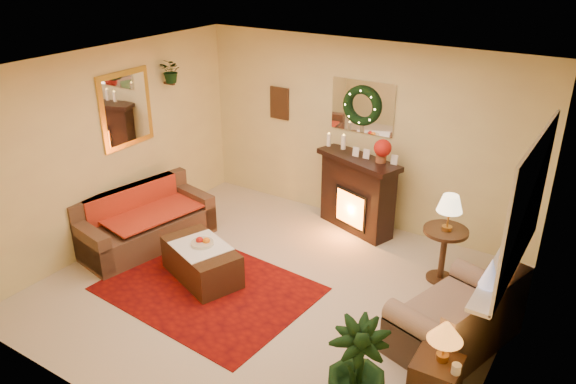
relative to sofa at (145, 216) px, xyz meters
The scene contains 31 objects.
floor 2.08m from the sofa, ahead, with size 5.00×5.00×0.00m, color beige.
ceiling 2.98m from the sofa, ahead, with size 5.00×5.00×0.00m, color white.
wall_back 3.15m from the sofa, 47.59° to the left, with size 5.00×5.00×0.00m, color #EFD88C.
wall_front 3.17m from the sofa, 48.01° to the right, with size 5.00×5.00×0.00m, color #EFD88C.
wall_left 0.98m from the sofa, behind, with size 4.50×4.50×0.00m, color #EFD88C.
wall_right 4.62m from the sofa, ahead, with size 4.50×4.50×0.00m, color #EFD88C.
area_rug 1.50m from the sofa, 15.50° to the right, with size 2.34×1.75×0.01m, color maroon.
sofa is the anchor object (origin of this frame).
red_throw 0.15m from the sofa, 95.32° to the left, with size 0.85×1.37×0.02m, color #BE3410.
fireplace 2.91m from the sofa, 41.93° to the left, with size 1.11×0.35×1.02m, color black.
poinsettia 3.26m from the sofa, 36.84° to the left, with size 0.23×0.23×0.23m, color #B51911.
mantel_candle_a 2.68m from the sofa, 47.90° to the left, with size 0.06×0.06×0.17m, color white.
mantel_candle_b 2.84m from the sofa, 44.84° to the left, with size 0.07×0.07×0.20m, color white.
mantel_mirror 3.27m from the sofa, 47.33° to the left, with size 0.92×0.02×0.72m, color white.
wreath 3.25m from the sofa, 46.81° to the left, with size 0.55×0.55×0.11m, color #194719.
wall_art 2.57m from the sofa, 72.68° to the left, with size 0.32×0.03×0.48m, color #381E11.
gold_mirror 1.42m from the sofa, 147.23° to the left, with size 0.03×0.84×1.00m, color gold.
hanging_plant 1.88m from the sofa, 106.19° to the left, with size 0.33×0.28×0.36m, color #194719.
loveseat 4.11m from the sofa, ahead, with size 0.79×1.36×0.79m, color tan.
window_frame 4.69m from the sofa, ahead, with size 0.03×1.86×1.36m, color white.
window_glass 4.68m from the sofa, ahead, with size 0.02×1.70×1.22m, color black.
window_sill 4.47m from the sofa, ahead, with size 0.22×1.86×0.04m, color white.
mini_tree 4.44m from the sofa, ahead, with size 0.18×0.18×0.28m, color white.
sill_plant 4.61m from the sofa, 16.04° to the left, with size 0.26×0.21×0.47m, color #174219.
side_table_round 3.84m from the sofa, 19.85° to the left, with size 0.53×0.53×0.68m, color #4C351F.
lamp_cream 3.87m from the sofa, 19.61° to the left, with size 0.30×0.30×0.45m, color #FFE5AB.
end_table_square 4.28m from the sofa, ahead, with size 0.40×0.40×0.49m, color #502A1E.
lamp_tiffany 4.31m from the sofa, ahead, with size 0.30×0.30×0.45m, color orange.
coffee_table 1.20m from the sofa, 10.97° to the right, with size 1.04×0.57×0.43m, color #432310.
fruit_bowl 1.18m from the sofa, ahead, with size 0.27×0.27×0.06m, color beige.
floor_palm 3.83m from the sofa, 16.99° to the right, with size 1.54×1.54×2.75m, color #194F1C.
Camera 1 is at (3.13, -4.55, 3.79)m, focal length 35.00 mm.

